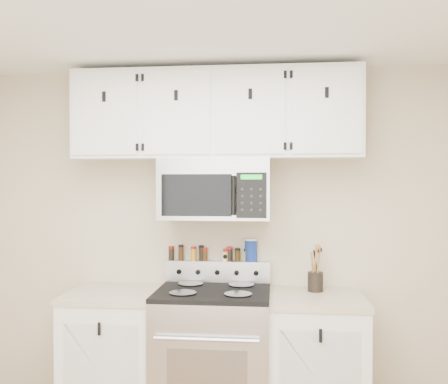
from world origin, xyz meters
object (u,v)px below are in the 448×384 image
object	(u,v)px
microwave	(216,189)
salt_canister	(251,250)
range	(213,358)
utensil_crock	(315,280)

from	to	relation	value
microwave	salt_canister	size ratio (longest dim) A/B	4.60
range	salt_canister	size ratio (longest dim) A/B	6.65
microwave	salt_canister	world-z (taller)	microwave
range	microwave	bearing A→B (deg)	89.77
utensil_crock	salt_canister	size ratio (longest dim) A/B	1.88
microwave	salt_canister	xyz separation A→B (m)	(0.24, 0.16, -0.45)
utensil_crock	salt_canister	bearing A→B (deg)	164.20
microwave	salt_canister	bearing A→B (deg)	32.92
microwave	salt_canister	distance (m)	0.53
range	salt_canister	xyz separation A→B (m)	(0.24, 0.28, 0.70)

